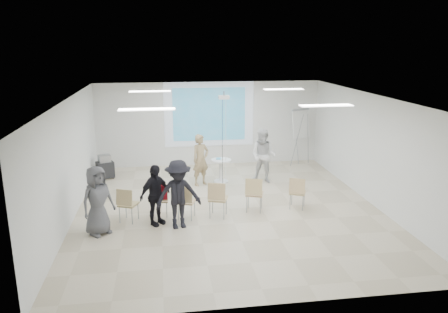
{
  "coord_description": "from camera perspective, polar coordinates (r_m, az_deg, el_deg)",
  "views": [
    {
      "loc": [
        -1.7,
        -10.89,
        4.37
      ],
      "look_at": [
        0.0,
        0.8,
        1.25
      ],
      "focal_mm": 35.0,
      "sensor_mm": 36.0,
      "label": 1
    }
  ],
  "objects": [
    {
      "name": "fluor_panel_ne",
      "position": [
        13.49,
        7.79,
        8.7
      ],
      "size": [
        1.2,
        0.3,
        0.02
      ],
      "primitive_type": "cube",
      "color": "white",
      "rests_on": "ceiling"
    },
    {
      "name": "floor",
      "position": [
        11.88,
        0.56,
        -7.06
      ],
      "size": [
        8.0,
        9.0,
        0.1
      ],
      "primitive_type": "cube",
      "color": "beige",
      "rests_on": "ground"
    },
    {
      "name": "pedestal_table",
      "position": [
        13.89,
        -0.38,
        -1.68
      ],
      "size": [
        0.72,
        0.72,
        0.78
      ],
      "rotation": [
        0.0,
        0.0,
        -0.16
      ],
      "color": "white",
      "rests_on": "floor"
    },
    {
      "name": "fluor_panel_se",
      "position": [
        10.19,
        13.18,
        6.51
      ],
      "size": [
        1.2,
        0.3,
        0.02
      ],
      "primitive_type": "cube",
      "color": "white",
      "rests_on": "ceiling"
    },
    {
      "name": "ceiling",
      "position": [
        11.1,
        0.6,
        7.96
      ],
      "size": [
        8.0,
        9.0,
        0.1
      ],
      "primitive_type": "cube",
      "color": "white",
      "rests_on": "wall_back"
    },
    {
      "name": "red_jacket",
      "position": [
        11.05,
        -8.44,
        -4.66
      ],
      "size": [
        0.39,
        0.09,
        0.37
      ],
      "primitive_type": "cube",
      "rotation": [
        0.0,
        0.0,
        -0.0
      ],
      "color": "#B31623",
      "rests_on": "chair_left_mid"
    },
    {
      "name": "wall_back",
      "position": [
        15.8,
        -1.96,
        4.31
      ],
      "size": [
        8.0,
        0.1,
        3.0
      ],
      "primitive_type": "cube",
      "color": "silver",
      "rests_on": "floor"
    },
    {
      "name": "wall_left",
      "position": [
        11.51,
        -19.77,
        -0.54
      ],
      "size": [
        0.1,
        9.0,
        3.0
      ],
      "primitive_type": "cube",
      "color": "silver",
      "rests_on": "floor"
    },
    {
      "name": "chair_left_inner",
      "position": [
        11.05,
        -5.05,
        -5.62
      ],
      "size": [
        0.54,
        0.56,
        0.89
      ],
      "rotation": [
        0.0,
        0.0,
        -0.32
      ],
      "color": "tan",
      "rests_on": "floor"
    },
    {
      "name": "wall_right",
      "position": [
        12.65,
        19.03,
        0.85
      ],
      "size": [
        0.1,
        9.0,
        3.0
      ],
      "primitive_type": "cube",
      "color": "silver",
      "rests_on": "floor"
    },
    {
      "name": "chair_center",
      "position": [
        11.09,
        -0.86,
        -5.26
      ],
      "size": [
        0.58,
        0.6,
        0.96
      ],
      "rotation": [
        0.0,
        0.0,
        -0.32
      ],
      "color": "tan",
      "rests_on": "floor"
    },
    {
      "name": "ceiling_projector",
      "position": [
        12.63,
        -0.01,
        7.14
      ],
      "size": [
        0.3,
        0.25,
        3.0
      ],
      "color": "white",
      "rests_on": "ceiling"
    },
    {
      "name": "projection_image",
      "position": [
        15.66,
        -1.94,
        5.52
      ],
      "size": [
        2.6,
        0.01,
        1.9
      ],
      "primitive_type": "cube",
      "color": "teal",
      "rests_on": "wall_back"
    },
    {
      "name": "chair_right_far",
      "position": [
        11.82,
        9.56,
        -4.39
      ],
      "size": [
        0.56,
        0.58,
        0.89
      ],
      "rotation": [
        0.0,
        0.0,
        -0.43
      ],
      "color": "tan",
      "rests_on": "floor"
    },
    {
      "name": "audience_mid",
      "position": [
        10.44,
        -5.99,
        -4.37
      ],
      "size": [
        1.34,
        0.9,
        1.91
      ],
      "primitive_type": "imported",
      "rotation": [
        0.0,
        0.0,
        0.19
      ],
      "color": "black",
      "rests_on": "floor"
    },
    {
      "name": "fluor_panel_sw",
      "position": [
        9.5,
        -10.05,
        6.1
      ],
      "size": [
        1.2,
        0.3,
        0.02
      ],
      "primitive_type": "cube",
      "color": "white",
      "rests_on": "ceiling"
    },
    {
      "name": "audience_outer",
      "position": [
        10.48,
        -16.24,
        -5.05
      ],
      "size": [
        1.07,
        1.03,
        1.84
      ],
      "primitive_type": "imported",
      "rotation": [
        0.0,
        0.0,
        0.7
      ],
      "color": "#56575B",
      "rests_on": "floor"
    },
    {
      "name": "player_left",
      "position": [
        13.56,
        -3.08,
        -0.01
      ],
      "size": [
        0.8,
        0.72,
        1.83
      ],
      "primitive_type": "imported",
      "rotation": [
        0.0,
        0.0,
        0.5
      ],
      "color": "tan",
      "rests_on": "floor"
    },
    {
      "name": "chair_right_inner",
      "position": [
        11.48,
        3.96,
        -4.61
      ],
      "size": [
        0.57,
        0.59,
        0.95
      ],
      "rotation": [
        0.0,
        0.0,
        -0.32
      ],
      "color": "tan",
      "rests_on": "floor"
    },
    {
      "name": "controller_left",
      "position": [
        13.74,
        -2.45,
        1.46
      ],
      "size": [
        0.1,
        0.13,
        0.04
      ],
      "primitive_type": "cube",
      "rotation": [
        0.0,
        0.0,
        0.5
      ],
      "color": "silver",
      "rests_on": "player_left"
    },
    {
      "name": "laptop",
      "position": [
        11.15,
        -4.95,
        -5.68
      ],
      "size": [
        0.38,
        0.33,
        0.03
      ],
      "primitive_type": "imported",
      "rotation": [
        0.0,
        0.0,
        2.82
      ],
      "color": "black",
      "rests_on": "chair_left_inner"
    },
    {
      "name": "projection_halo",
      "position": [
        15.68,
        -1.94,
        5.53
      ],
      "size": [
        3.2,
        0.01,
        2.3
      ],
      "primitive_type": "cube",
      "color": "silver",
      "rests_on": "wall_back"
    },
    {
      "name": "av_cart",
      "position": [
        14.86,
        -15.28,
        -1.4
      ],
      "size": [
        0.64,
        0.58,
        0.78
      ],
      "rotation": [
        0.0,
        0.0,
        0.38
      ],
      "color": "black",
      "rests_on": "floor"
    },
    {
      "name": "audience_left",
      "position": [
        10.72,
        -9.01,
        -4.44
      ],
      "size": [
        1.17,
        1.12,
        1.74
      ],
      "primitive_type": "imported",
      "rotation": [
        0.0,
        0.0,
        0.7
      ],
      "color": "black",
      "rests_on": "floor"
    },
    {
      "name": "player_right",
      "position": [
        13.84,
        5.2,
        0.45
      ],
      "size": [
        1.17,
        1.11,
        1.92
      ],
      "primitive_type": "imported",
      "rotation": [
        0.0,
        0.0,
        -0.54
      ],
      "color": "white",
      "rests_on": "floor"
    },
    {
      "name": "chair_far_left",
      "position": [
        11.08,
        -12.58,
        -5.86
      ],
      "size": [
        0.56,
        0.58,
        0.89
      ],
      "rotation": [
        0.0,
        0.0,
        -0.41
      ],
      "color": "tan",
      "rests_on": "floor"
    },
    {
      "name": "flipchart_easel",
      "position": [
        15.89,
        9.99,
        4.21
      ],
      "size": [
        0.82,
        0.66,
        2.06
      ],
      "rotation": [
        0.0,
        0.0,
        0.42
      ],
      "color": "#93959B",
      "rests_on": "floor"
    },
    {
      "name": "controller_right",
      "position": [
        13.96,
        4.27,
        2.01
      ],
      "size": [
        0.09,
        0.12,
        0.04
      ],
      "primitive_type": "cube",
      "rotation": [
        0.0,
        0.0,
        -0.54
      ],
      "color": "silver",
      "rests_on": "player_right"
    },
    {
      "name": "fluor_panel_nw",
      "position": [
        12.97,
        -9.65,
        8.39
      ],
      "size": [
        1.2,
        0.3,
        0.02
      ],
      "primitive_type": "cube",
      "color": "white",
      "rests_on": "ceiling"
    },
    {
      "name": "chair_left_mid",
      "position": [
        11.25,
        -8.4,
        -5.37
      ],
      "size": [
        0.41,
        0.44,
        0.88
      ],
      "rotation": [
        0.0,
        0.0,
        -0.0
      ],
      "color": "tan",
      "rests_on": "floor"
    }
  ]
}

